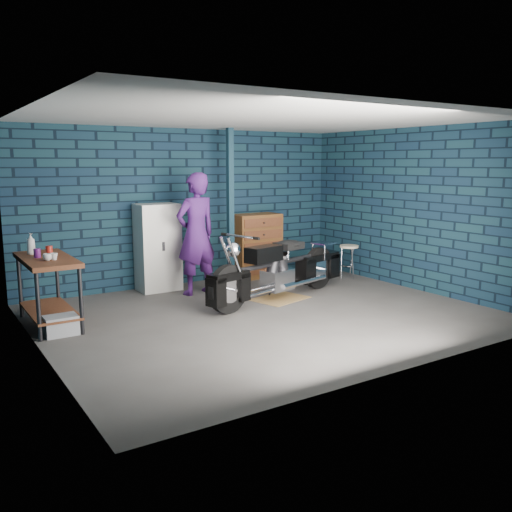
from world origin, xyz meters
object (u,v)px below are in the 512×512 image
Objects in this scene: motorcycle at (280,264)px; locker at (158,247)px; person at (196,234)px; workbench at (49,292)px; shop_stool at (349,262)px; tool_chest at (257,246)px; storage_bin at (61,325)px.

motorcycle is 1.73× the size of locker.
person is (-0.94, 1.01, 0.43)m from motorcycle.
person is at bearing 12.42° from workbench.
motorcycle is 4.04× the size of shop_stool.
person is 1.68m from tool_chest.
workbench reaches higher than storage_bin.
motorcycle is 6.36× the size of storage_bin.
person reaches higher than storage_bin.
person is at bearing 118.51° from motorcycle.
storage_bin is 0.33× the size of tool_chest.
shop_stool is at bearing 0.99° from workbench.
tool_chest is 1.73m from shop_stool.
person is 5.00× the size of storage_bin.
workbench is 2.53m from person.
person is 3.17× the size of shop_stool.
workbench reaches higher than shop_stool.
storage_bin is at bearing -157.64° from tool_chest.
tool_chest reaches higher than shop_stool.
locker is 3.50m from shop_stool.
storage_bin is at bearing 15.09° from person.
storage_bin is at bearing -87.71° from workbench.
motorcycle is 1.45m from person.
locker is (1.99, 1.12, 0.27)m from workbench.
storage_bin is (-2.40, -1.03, -0.86)m from person.
storage_bin is 0.63× the size of shop_stool.
workbench is at bearing -164.22° from tool_chest.
storage_bin is 2.62m from locker.
person is at bearing 171.34° from shop_stool.
locker reaches higher than workbench.
tool_chest is at bearing 0.00° from locker.
workbench is at bearing -150.79° from locker.
workbench is 0.60m from storage_bin.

